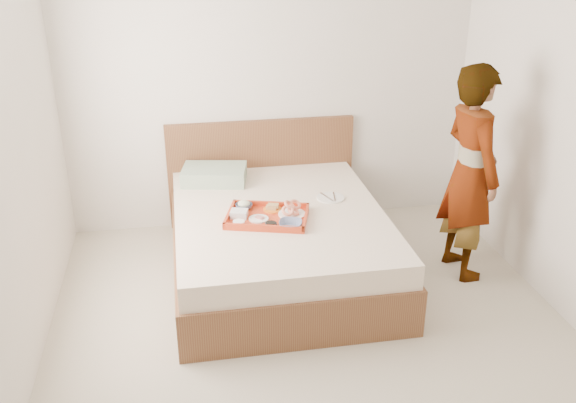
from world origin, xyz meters
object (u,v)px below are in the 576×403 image
(bed, at_px, (279,242))
(dinner_plate, at_px, (330,198))
(tray, at_px, (267,216))
(person, at_px, (470,173))

(bed, bearing_deg, dinner_plate, 20.55)
(tray, height_order, person, person)
(bed, distance_m, person, 1.52)
(dinner_plate, relative_size, person, 0.13)
(dinner_plate, distance_m, person, 1.07)
(person, bearing_deg, tray, 80.72)
(dinner_plate, bearing_deg, bed, -159.45)
(bed, xyz_separation_m, tray, (-0.11, -0.12, 0.29))
(dinner_plate, xyz_separation_m, person, (0.97, -0.36, 0.28))
(bed, distance_m, tray, 0.33)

